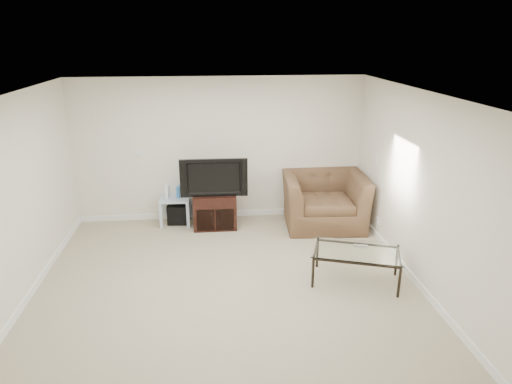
{
  "coord_description": "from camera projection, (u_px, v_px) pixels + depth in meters",
  "views": [
    {
      "loc": [
        -0.17,
        -5.26,
        3.15
      ],
      "look_at": [
        0.5,
        1.2,
        0.9
      ],
      "focal_mm": 32.0,
      "sensor_mm": 36.0,
      "label": 1
    }
  ],
  "objects": [
    {
      "name": "remote",
      "position": [
        360.0,
        246.0,
        6.11
      ],
      "size": [
        0.19,
        0.1,
        0.02
      ],
      "primitive_type": "cube",
      "rotation": [
        0.0,
        0.0,
        -0.28
      ],
      "color": "#B2B2B7",
      "rests_on": "coffee_table"
    },
    {
      "name": "subwoofer",
      "position": [
        178.0,
        213.0,
        8.02
      ],
      "size": [
        0.37,
        0.37,
        0.34
      ],
      "primitive_type": "cube",
      "rotation": [
        0.0,
        0.0,
        -0.1
      ],
      "color": "black",
      "rests_on": "floor"
    },
    {
      "name": "recliner",
      "position": [
        325.0,
        192.0,
        7.8
      ],
      "size": [
        1.43,
        0.98,
        1.21
      ],
      "primitive_type": "imported",
      "rotation": [
        0.0,
        0.0,
        -0.07
      ],
      "color": "#543522",
      "rests_on": "floor"
    },
    {
      "name": "game_case",
      "position": [
        178.0,
        192.0,
        7.85
      ],
      "size": [
        0.07,
        0.15,
        0.19
      ],
      "primitive_type": "cube",
      "rotation": [
        0.0,
        0.0,
        -0.16
      ],
      "color": "#337FCC",
      "rests_on": "side_table"
    },
    {
      "name": "ceiling",
      "position": [
        223.0,
        95.0,
        5.17
      ],
      "size": [
        5.0,
        5.0,
        0.0
      ],
      "primitive_type": "plane",
      "color": "white",
      "rests_on": "ground"
    },
    {
      "name": "floor",
      "position": [
        228.0,
        288.0,
        5.99
      ],
      "size": [
        5.0,
        5.0,
        0.0
      ],
      "primitive_type": "plane",
      "color": "tan",
      "rests_on": "ground"
    },
    {
      "name": "television",
      "position": [
        214.0,
        176.0,
        7.57
      ],
      "size": [
        1.04,
        0.23,
        0.64
      ],
      "primitive_type": "imported",
      "rotation": [
        0.0,
        0.0,
        -0.02
      ],
      "color": "black",
      "rests_on": "tv_stand"
    },
    {
      "name": "coffee_table",
      "position": [
        356.0,
        266.0,
        6.08
      ],
      "size": [
        1.31,
        1.0,
        0.45
      ],
      "primitive_type": null,
      "rotation": [
        0.0,
        0.0,
        -0.33
      ],
      "color": "black",
      "rests_on": "floor"
    },
    {
      "name": "plate_right_outlet",
      "position": [
        378.0,
        221.0,
        7.36
      ],
      "size": [
        0.02,
        0.08,
        0.12
      ],
      "primitive_type": "cube",
      "color": "white",
      "rests_on": "wall_right"
    },
    {
      "name": "plate_right_switch",
      "position": [
        376.0,
        159.0,
        7.33
      ],
      "size": [
        0.02,
        0.09,
        0.13
      ],
      "primitive_type": "cube",
      "color": "white",
      "rests_on": "wall_right"
    },
    {
      "name": "tv_stand",
      "position": [
        215.0,
        210.0,
        7.81
      ],
      "size": [
        0.73,
        0.51,
        0.6
      ],
      "primitive_type": null,
      "rotation": [
        0.0,
        0.0,
        -0.01
      ],
      "color": "black",
      "rests_on": "floor"
    },
    {
      "name": "plate_back",
      "position": [
        138.0,
        152.0,
        7.78
      ],
      "size": [
        0.12,
        0.02,
        0.12
      ],
      "primitive_type": "cube",
      "color": "white",
      "rests_on": "wall_back"
    },
    {
      "name": "wall_right",
      "position": [
        421.0,
        191.0,
        5.83
      ],
      "size": [
        0.02,
        5.0,
        2.5
      ],
      "primitive_type": "cube",
      "color": "silver",
      "rests_on": "ground"
    },
    {
      "name": "game_console",
      "position": [
        168.0,
        191.0,
        7.83
      ],
      "size": [
        0.07,
        0.17,
        0.22
      ],
      "primitive_type": "cube",
      "rotation": [
        0.0,
        0.0,
        -0.13
      ],
      "color": "white",
      "rests_on": "side_table"
    },
    {
      "name": "side_table",
      "position": [
        176.0,
        210.0,
        7.97
      ],
      "size": [
        0.54,
        0.54,
        0.49
      ],
      "primitive_type": null,
      "rotation": [
        0.0,
        0.0,
        -0.05
      ],
      "color": "silver",
      "rests_on": "floor"
    },
    {
      "name": "wall_back",
      "position": [
        220.0,
        150.0,
        7.93
      ],
      "size": [
        5.0,
        0.02,
        2.5
      ],
      "primitive_type": "cube",
      "color": "silver",
      "rests_on": "ground"
    },
    {
      "name": "wall_left",
      "position": [
        12.0,
        206.0,
        5.34
      ],
      "size": [
        0.02,
        5.0,
        2.5
      ],
      "primitive_type": "cube",
      "color": "silver",
      "rests_on": "ground"
    },
    {
      "name": "dvd_player",
      "position": [
        215.0,
        200.0,
        7.7
      ],
      "size": [
        0.38,
        0.27,
        0.05
      ],
      "primitive_type": "cube",
      "rotation": [
        0.0,
        0.0,
        -0.01
      ],
      "color": "black",
      "rests_on": "tv_stand"
    }
  ]
}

